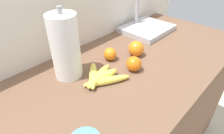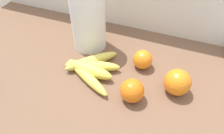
{
  "view_description": "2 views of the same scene",
  "coord_description": "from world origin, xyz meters",
  "px_view_note": "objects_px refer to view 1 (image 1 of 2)",
  "views": [
    {
      "loc": [
        -0.62,
        -0.47,
        1.4
      ],
      "look_at": [
        -0.1,
        0.02,
        0.91
      ],
      "focal_mm": 30.37,
      "sensor_mm": 36.0,
      "label": 1
    },
    {
      "loc": [
        0.08,
        -0.42,
        1.38
      ],
      "look_at": [
        -0.09,
        0.02,
        0.93
      ],
      "focal_mm": 33.35,
      "sensor_mm": 36.0,
      "label": 2
    }
  ],
  "objects_px": {
    "orange_back_right": "(136,49)",
    "paper_towel_roll": "(65,47)",
    "banana_bunch": "(100,77)",
    "sink_basin": "(146,28)",
    "orange_back_left": "(134,64)",
    "orange_right": "(110,54)"
  },
  "relations": [
    {
      "from": "orange_back_left",
      "to": "orange_back_right",
      "type": "bearing_deg",
      "value": 33.28
    },
    {
      "from": "orange_back_left",
      "to": "orange_right",
      "type": "distance_m",
      "value": 0.15
    },
    {
      "from": "orange_right",
      "to": "sink_basin",
      "type": "relative_size",
      "value": 0.21
    },
    {
      "from": "banana_bunch",
      "to": "paper_towel_roll",
      "type": "xyz_separation_m",
      "value": [
        -0.07,
        0.14,
        0.13
      ]
    },
    {
      "from": "banana_bunch",
      "to": "sink_basin",
      "type": "height_order",
      "value": "sink_basin"
    },
    {
      "from": "banana_bunch",
      "to": "paper_towel_roll",
      "type": "relative_size",
      "value": 0.7
    },
    {
      "from": "paper_towel_roll",
      "to": "orange_back_right",
      "type": "bearing_deg",
      "value": -18.61
    },
    {
      "from": "banana_bunch",
      "to": "orange_back_left",
      "type": "relative_size",
      "value": 3.06
    },
    {
      "from": "banana_bunch",
      "to": "orange_right",
      "type": "xyz_separation_m",
      "value": [
        0.16,
        0.09,
        0.01
      ]
    },
    {
      "from": "orange_back_right",
      "to": "sink_basin",
      "type": "distance_m",
      "value": 0.35
    },
    {
      "from": "orange_back_right",
      "to": "orange_back_left",
      "type": "height_order",
      "value": "orange_back_right"
    },
    {
      "from": "orange_back_right",
      "to": "paper_towel_roll",
      "type": "relative_size",
      "value": 0.26
    },
    {
      "from": "orange_back_left",
      "to": "paper_towel_roll",
      "type": "distance_m",
      "value": 0.32
    },
    {
      "from": "orange_back_right",
      "to": "sink_basin",
      "type": "bearing_deg",
      "value": 25.22
    },
    {
      "from": "orange_right",
      "to": "paper_towel_roll",
      "type": "relative_size",
      "value": 0.21
    },
    {
      "from": "orange_back_left",
      "to": "sink_basin",
      "type": "distance_m",
      "value": 0.49
    },
    {
      "from": "banana_bunch",
      "to": "sink_basin",
      "type": "relative_size",
      "value": 0.68
    },
    {
      "from": "paper_towel_roll",
      "to": "sink_basin",
      "type": "xyz_separation_m",
      "value": [
        0.66,
        0.03,
        -0.12
      ]
    },
    {
      "from": "sink_basin",
      "to": "orange_back_left",
      "type": "bearing_deg",
      "value": -152.43
    },
    {
      "from": "orange_right",
      "to": "paper_towel_roll",
      "type": "height_order",
      "value": "paper_towel_roll"
    },
    {
      "from": "banana_bunch",
      "to": "orange_right",
      "type": "height_order",
      "value": "orange_right"
    },
    {
      "from": "paper_towel_roll",
      "to": "sink_basin",
      "type": "height_order",
      "value": "paper_towel_roll"
    }
  ]
}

